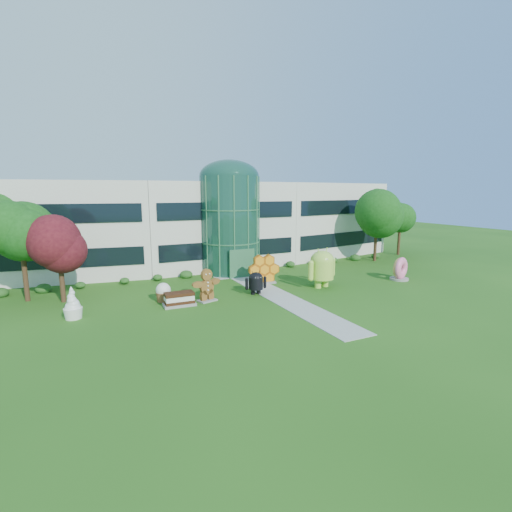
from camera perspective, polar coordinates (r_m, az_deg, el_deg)
name	(u,v)px	position (r m, az deg, el deg)	size (l,w,h in m)	color
ground	(289,302)	(28.60, 5.14, -7.03)	(140.00, 140.00, 0.00)	#215114
building	(211,223)	(43.91, -6.98, 5.07)	(46.00, 15.00, 9.30)	beige
atrium	(230,225)	(38.29, -4.05, 4.78)	(6.00, 6.00, 9.80)	#194738
walkway	(277,295)	(30.26, 3.18, -6.01)	(2.40, 20.00, 0.04)	#9E9E93
tree_red	(60,263)	(31.38, -27.88, -1.01)	(4.00, 4.00, 6.00)	#3F0C14
trees_backdrop	(226,231)	(39.28, -4.58, 3.88)	(52.00, 8.00, 8.40)	#134411
android_green	(322,266)	(32.82, 10.13, -1.49)	(3.37, 2.25, 3.82)	#ABDC46
android_black	(256,281)	(30.27, -0.02, -3.92)	(1.89, 1.27, 2.15)	black
donut	(400,268)	(37.64, 21.24, -1.80)	(2.13, 1.02, 2.21)	pink
gingerbread	(207,285)	(28.61, -7.59, -4.42)	(2.76, 1.06, 2.55)	brown
ice_cream_sandwich	(179,299)	(27.95, -11.72, -6.51)	(2.32, 1.16, 1.03)	black
honeycomb	(264,270)	(33.80, 1.23, -2.23)	(3.06, 1.09, 2.41)	orange
froyo	(72,303)	(27.39, -26.41, -6.46)	(1.27, 1.27, 2.18)	white
cupcake	(163,292)	(29.25, -14.06, -5.42)	(1.22, 1.22, 1.47)	white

